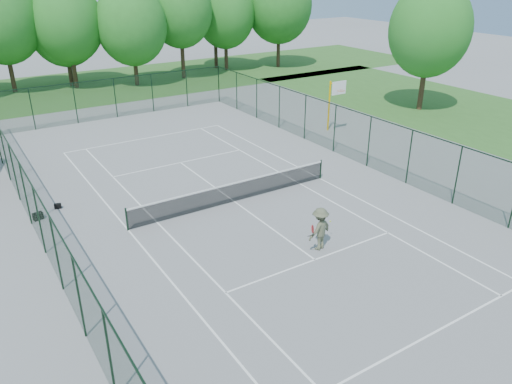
% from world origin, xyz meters
% --- Properties ---
extents(ground, '(140.00, 140.00, 0.00)m').
position_xyz_m(ground, '(0.00, 0.00, 0.00)').
color(ground, gray).
rests_on(ground, ground).
extents(grass_far, '(80.00, 16.00, 0.01)m').
position_xyz_m(grass_far, '(0.00, 30.00, 0.01)').
color(grass_far, '#376C29').
rests_on(grass_far, ground).
extents(grass_side, '(14.00, 40.00, 0.01)m').
position_xyz_m(grass_side, '(24.00, 4.00, 0.01)').
color(grass_side, '#376C29').
rests_on(grass_side, ground).
extents(court_lines, '(11.05, 23.85, 0.01)m').
position_xyz_m(court_lines, '(0.00, 0.00, 0.00)').
color(court_lines, white).
rests_on(court_lines, ground).
extents(tennis_net, '(11.08, 0.08, 1.10)m').
position_xyz_m(tennis_net, '(0.00, 0.00, 0.58)').
color(tennis_net, black).
rests_on(tennis_net, ground).
extents(fence_enclosure, '(18.05, 36.05, 3.02)m').
position_xyz_m(fence_enclosure, '(0.00, 0.00, 1.56)').
color(fence_enclosure, '#14311B').
rests_on(fence_enclosure, ground).
extents(tree_line_far, '(39.40, 6.40, 9.70)m').
position_xyz_m(tree_line_far, '(0.00, 30.00, 5.99)').
color(tree_line_far, '#432D1F').
rests_on(tree_line_far, ground).
extents(basketball_goal, '(1.20, 1.43, 3.65)m').
position_xyz_m(basketball_goal, '(11.62, 6.17, 2.57)').
color(basketball_goal, '#FAB702').
rests_on(basketball_goal, ground).
extents(tree_side, '(6.25, 6.25, 9.90)m').
position_xyz_m(tree_side, '(21.58, 6.97, 6.24)').
color(tree_side, '#432D1F').
rests_on(tree_side, ground).
extents(sports_bag_a, '(0.48, 0.35, 0.35)m').
position_xyz_m(sports_bag_a, '(-8.65, 3.25, 0.17)').
color(sports_bag_a, black).
rests_on(sports_bag_a, ground).
extents(sports_bag_b, '(0.36, 0.27, 0.25)m').
position_xyz_m(sports_bag_b, '(-7.61, 3.96, 0.12)').
color(sports_bag_b, black).
rests_on(sports_bag_b, ground).
extents(tennis_player, '(1.81, 0.95, 1.85)m').
position_xyz_m(tennis_player, '(0.69, -5.79, 0.93)').
color(tennis_player, '#545940').
rests_on(tennis_player, ground).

